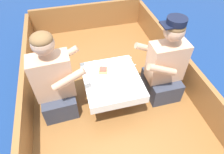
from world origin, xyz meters
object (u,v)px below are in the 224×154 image
(coffee_cup_starboard, at_px, (113,79))
(tin_can, at_px, (121,86))
(person_starboard, at_px, (165,67))
(sandwich, at_px, (103,70))
(person_port, at_px, (55,83))
(coffee_cup_port, at_px, (94,91))

(coffee_cup_starboard, bearing_deg, tin_can, -65.75)
(person_starboard, bearing_deg, coffee_cup_starboard, 1.38)
(sandwich, bearing_deg, person_port, -171.90)
(person_port, distance_m, person_starboard, 1.22)
(coffee_cup_port, distance_m, coffee_cup_starboard, 0.25)
(person_starboard, relative_size, coffee_cup_starboard, 11.36)
(coffee_cup_port, xyz_separation_m, coffee_cup_starboard, (0.22, 0.11, 0.00))
(person_starboard, bearing_deg, person_port, -3.36)
(person_port, bearing_deg, coffee_cup_port, -29.83)
(person_starboard, bearing_deg, coffee_cup_port, 8.57)
(tin_can, bearing_deg, person_starboard, 13.64)
(tin_can, bearing_deg, coffee_cup_starboard, 114.25)
(person_port, xyz_separation_m, coffee_cup_port, (0.38, -0.20, -0.02))
(person_port, relative_size, tin_can, 15.13)
(sandwich, height_order, coffee_cup_port, coffee_cup_port)
(sandwich, bearing_deg, tin_can, -66.49)
(person_port, distance_m, coffee_cup_port, 0.43)
(person_port, height_order, sandwich, person_port)
(person_port, relative_size, coffee_cup_starboard, 11.26)
(person_port, height_order, person_starboard, person_starboard)
(person_starboard, distance_m, sandwich, 0.70)
(coffee_cup_starboard, bearing_deg, sandwich, 112.96)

